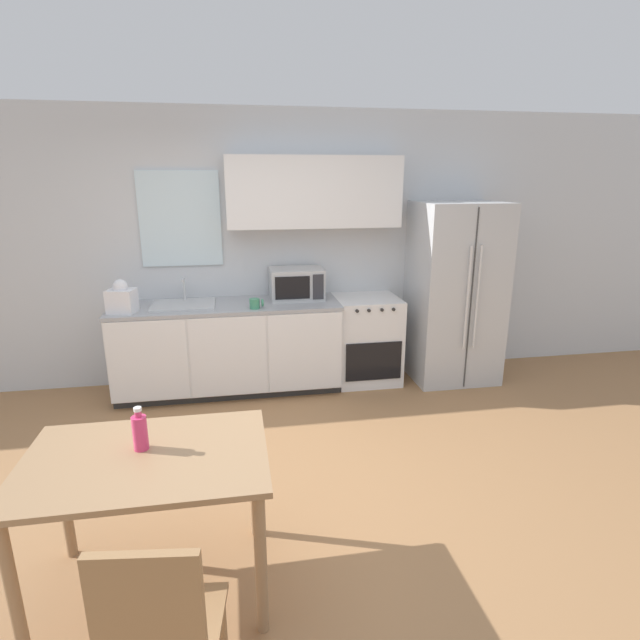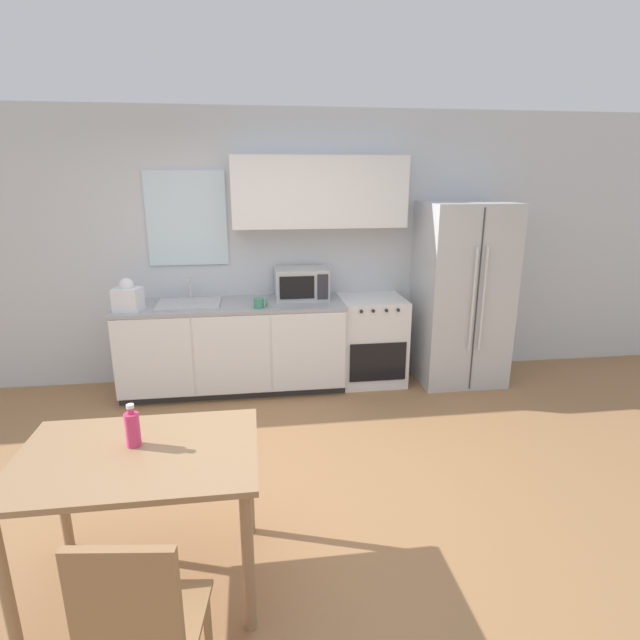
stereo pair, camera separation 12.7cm
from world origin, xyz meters
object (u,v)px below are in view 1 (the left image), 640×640
object	(u,v)px
oven_range	(366,339)
coffee_mug	(256,303)
microwave	(296,284)
dining_chair_near	(158,631)
dining_table	(148,477)
drink_bottle	(140,432)
refrigerator	(455,293)

from	to	relation	value
oven_range	coffee_mug	world-z (taller)	coffee_mug
oven_range	microwave	distance (m)	0.93
coffee_mug	microwave	bearing A→B (deg)	37.57
dining_chair_near	microwave	bearing A→B (deg)	81.83
dining_table	drink_bottle	size ratio (longest dim) A/B	5.19
dining_table	dining_chair_near	world-z (taller)	dining_chair_near
oven_range	dining_table	xyz separation A→B (m)	(-1.77, -2.52, 0.22)
drink_bottle	dining_chair_near	bearing A→B (deg)	-78.82
coffee_mug	dining_chair_near	distance (m)	3.12
microwave	dining_chair_near	size ratio (longest dim) A/B	0.56
oven_range	dining_table	bearing A→B (deg)	-125.07
oven_range	refrigerator	xyz separation A→B (m)	(0.91, -0.06, 0.47)
coffee_mug	drink_bottle	world-z (taller)	drink_bottle
microwave	oven_range	bearing A→B (deg)	-6.30
dining_chair_near	drink_bottle	xyz separation A→B (m)	(-0.17, 0.84, 0.33)
oven_range	coffee_mug	xyz separation A→B (m)	(-1.13, -0.25, 0.49)
refrigerator	drink_bottle	xyz separation A→B (m)	(-2.71, -2.39, -0.04)
dining_table	dining_chair_near	size ratio (longest dim) A/B	1.24
oven_range	dining_chair_near	xyz separation A→B (m)	(-1.63, -3.30, 0.10)
refrigerator	drink_bottle	size ratio (longest dim) A/B	8.22
microwave	coffee_mug	distance (m)	0.55
microwave	dining_chair_near	world-z (taller)	microwave
drink_bottle	refrigerator	bearing A→B (deg)	41.49
oven_range	coffee_mug	size ratio (longest dim) A/B	6.79
microwave	dining_chair_near	distance (m)	3.54
microwave	coffee_mug	world-z (taller)	microwave
coffee_mug	oven_range	bearing A→B (deg)	12.36
coffee_mug	dining_table	size ratio (longest dim) A/B	0.11
oven_range	microwave	size ratio (longest dim) A/B	1.70
oven_range	drink_bottle	xyz separation A→B (m)	(-1.80, -2.46, 0.43)
refrigerator	coffee_mug	world-z (taller)	refrigerator
dining_chair_near	drink_bottle	bearing A→B (deg)	108.34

